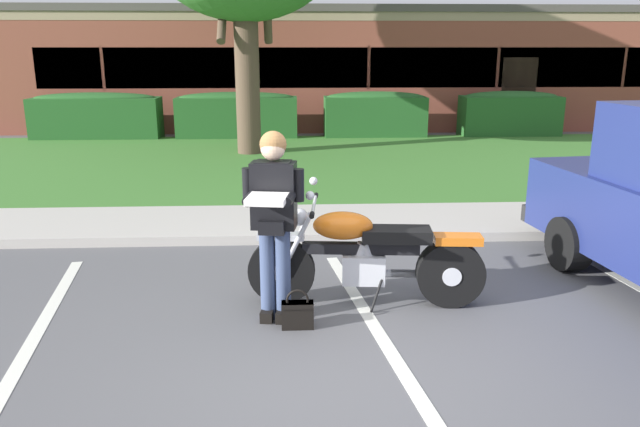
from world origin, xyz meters
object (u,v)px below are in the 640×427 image
rider_person (274,212)px  hedge_right (510,113)px  hedge_left (96,115)px  handbag (298,312)px  hedge_center_right (375,114)px  brick_building (351,65)px  hedge_center_left (237,114)px  motorcycle (375,256)px

rider_person → hedge_right: 12.95m
hedge_right → hedge_left: bearing=180.0°
handbag → hedge_center_right: size_ratio=0.13×
hedge_center_right → hedge_right: same height
handbag → brick_building: brick_building is taller
handbag → hedge_center_left: hedge_center_left is taller
hedge_left → hedge_center_left: (3.69, -0.00, 0.00)m
hedge_left → hedge_right: same height
handbag → hedge_left: (-5.14, 11.59, 0.51)m
handbag → hedge_right: (5.94, 11.59, 0.51)m
motorcycle → rider_person: bearing=-162.1°
brick_building → motorcycle: bearing=-94.7°
hedge_center_left → brick_building: size_ratio=0.15×
motorcycle → handbag: motorcycle is taller
hedge_left → motorcycle: bearing=-62.1°
motorcycle → brick_building: brick_building is taller
rider_person → hedge_left: size_ratio=0.51×
handbag → hedge_left: size_ratio=0.11×
brick_building → handbag: bearing=-97.0°
rider_person → handbag: 0.90m
hedge_center_left → hedge_right: size_ratio=1.20×
hedge_center_right → brick_building: brick_building is taller
motorcycle → hedge_center_left: size_ratio=0.70×
hedge_center_right → motorcycle: bearing=-97.7°
hedge_left → rider_person: bearing=-66.5°
rider_person → hedge_center_right: size_ratio=0.63×
motorcycle → hedge_right: (5.19, 11.10, 0.17)m
hedge_left → hedge_center_right: (7.39, 0.00, 0.00)m
handbag → hedge_center_right: (2.24, 11.59, 0.51)m
hedge_center_left → motorcycle: bearing=-78.8°
motorcycle → hedge_center_left: bearing=101.2°
motorcycle → hedge_left: hedge_left is taller
handbag → hedge_center_left: 11.69m
hedge_left → hedge_center_left: 3.69m
motorcycle → handbag: bearing=-146.6°
hedge_center_right → brick_building: 6.25m
brick_building → hedge_left: bearing=-139.9°
rider_person → handbag: bearing=-43.6°
motorcycle → hedge_left: 12.56m
rider_person → brick_building: size_ratio=0.08×
hedge_center_left → handbag: bearing=-82.9°
hedge_left → hedge_center_left: same height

